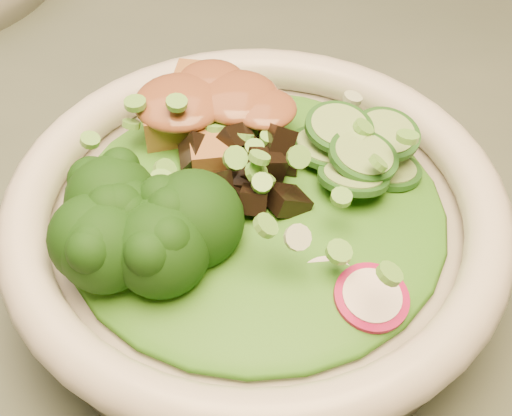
{
  "coord_description": "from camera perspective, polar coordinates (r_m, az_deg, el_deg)",
  "views": [
    {
      "loc": [
        0.1,
        -0.39,
        1.12
      ],
      "look_at": [
        0.09,
        -0.1,
        0.81
      ],
      "focal_mm": 50.0,
      "sensor_mm": 36.0,
      "label": 1
    }
  ],
  "objects": [
    {
      "name": "dining_table",
      "position": [
        0.63,
        -8.09,
        -4.0
      ],
      "size": [
        1.2,
        0.8,
        0.75
      ],
      "color": "black",
      "rests_on": "ground"
    },
    {
      "name": "broccoli_florets",
      "position": [
        0.39,
        -8.83,
        -1.88
      ],
      "size": [
        0.11,
        0.11,
        0.05
      ],
      "primitive_type": null,
      "rotation": [
        0.0,
        0.0,
        0.42
      ],
      "color": "black",
      "rests_on": "salad_bowl"
    },
    {
      "name": "salad_bowl",
      "position": [
        0.44,
        0.0,
        -1.89
      ],
      "size": [
        0.3,
        0.3,
        0.08
      ],
      "rotation": [
        0.0,
        0.0,
        0.42
      ],
      "color": "beige",
      "rests_on": "dining_table"
    },
    {
      "name": "tofu_cubes",
      "position": [
        0.46,
        -4.04,
        7.0
      ],
      "size": [
        0.12,
        0.1,
        0.04
      ],
      "primitive_type": null,
      "rotation": [
        0.0,
        0.0,
        0.42
      ],
      "color": "brown",
      "rests_on": "salad_bowl"
    },
    {
      "name": "cucumber_slices",
      "position": [
        0.44,
        8.41,
        4.52
      ],
      "size": [
        0.1,
        0.1,
        0.04
      ],
      "primitive_type": null,
      "rotation": [
        0.0,
        0.0,
        0.42
      ],
      "color": "#93B967",
      "rests_on": "salad_bowl"
    },
    {
      "name": "lettuce_bed",
      "position": [
        0.42,
        -0.0,
        0.09
      ],
      "size": [
        0.23,
        0.23,
        0.03
      ],
      "primitive_type": "ellipsoid",
      "color": "#2E6014",
      "rests_on": "salad_bowl"
    },
    {
      "name": "scallion_garnish",
      "position": [
        0.4,
        -0.0,
        2.75
      ],
      "size": [
        0.21,
        0.21,
        0.03
      ],
      "primitive_type": null,
      "color": "#5FA83B",
      "rests_on": "salad_bowl"
    },
    {
      "name": "radish_slices",
      "position": [
        0.38,
        5.83,
        -6.37
      ],
      "size": [
        0.13,
        0.09,
        0.02
      ],
      "primitive_type": null,
      "rotation": [
        0.0,
        0.0,
        0.42
      ],
      "color": "#9A0B41",
      "rests_on": "salad_bowl"
    },
    {
      "name": "peanut_sauce",
      "position": [
        0.45,
        -4.13,
        8.41
      ],
      "size": [
        0.08,
        0.06,
        0.02
      ],
      "primitive_type": "ellipsoid",
      "color": "brown",
      "rests_on": "tofu_cubes"
    },
    {
      "name": "mushroom_heap",
      "position": [
        0.42,
        -0.89,
        2.8
      ],
      "size": [
        0.1,
        0.1,
        0.04
      ],
      "primitive_type": null,
      "rotation": [
        0.0,
        0.0,
        0.42
      ],
      "color": "black",
      "rests_on": "salad_bowl"
    }
  ]
}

